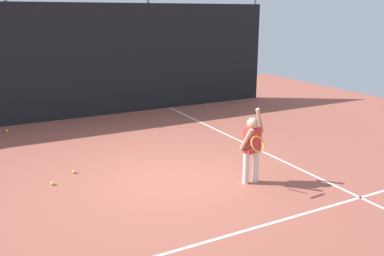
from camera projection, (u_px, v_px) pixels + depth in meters
ground_plane at (165, 179)px, 7.56m from camera, size 20.00×20.00×0.00m
court_line_baseline at (231, 235)px, 5.67m from camera, size 9.00×0.05×0.00m
court_line_sideline at (248, 144)px, 9.55m from camera, size 0.05×9.00×0.00m
back_fence_windscreen at (87, 61)px, 11.71m from camera, size 11.96×0.08×3.22m
fence_post_1 at (13, 62)px, 10.87m from camera, size 0.09×0.09×3.37m
fence_post_2 at (149, 55)px, 12.61m from camera, size 0.09×0.09×3.37m
fence_post_3 at (253, 50)px, 14.35m from camera, size 0.09×0.09×3.37m
tennis_player at (252, 144)px, 7.20m from camera, size 0.65×0.65×1.35m
tennis_ball_0 at (74, 172)px, 7.82m from camera, size 0.07×0.07×0.07m
tennis_ball_1 at (7, 131)px, 10.55m from camera, size 0.07×0.07×0.07m
tennis_ball_3 at (185, 115)px, 12.14m from camera, size 0.07×0.07×0.07m
tennis_ball_5 at (208, 105)px, 13.47m from camera, size 0.07×0.07×0.07m
tennis_ball_7 at (53, 183)px, 7.29m from camera, size 0.07×0.07×0.07m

